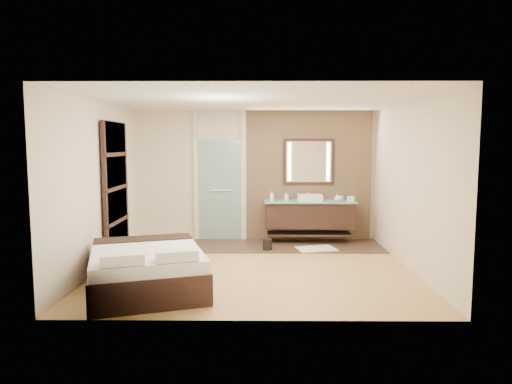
{
  "coord_description": "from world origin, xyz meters",
  "views": [
    {
      "loc": [
        0.09,
        -7.3,
        2.03
      ],
      "look_at": [
        0.02,
        0.6,
        1.18
      ],
      "focal_mm": 32.0,
      "sensor_mm": 36.0,
      "label": 1
    }
  ],
  "objects_px": {
    "vanity": "(309,215)",
    "mirror_unit": "(309,162)",
    "bed": "(147,269)",
    "waste_bin": "(267,245)"
  },
  "relations": [
    {
      "from": "waste_bin",
      "to": "bed",
      "type": "bearing_deg",
      "value": -125.75
    },
    {
      "from": "bed",
      "to": "waste_bin",
      "type": "distance_m",
      "value": 2.93
    },
    {
      "from": "mirror_unit",
      "to": "bed",
      "type": "distance_m",
      "value": 4.41
    },
    {
      "from": "vanity",
      "to": "bed",
      "type": "xyz_separation_m",
      "value": [
        -2.58,
        -3.07,
        -0.28
      ]
    },
    {
      "from": "vanity",
      "to": "waste_bin",
      "type": "height_order",
      "value": "vanity"
    },
    {
      "from": "vanity",
      "to": "waste_bin",
      "type": "xyz_separation_m",
      "value": [
        -0.87,
        -0.7,
        -0.47
      ]
    },
    {
      "from": "vanity",
      "to": "waste_bin",
      "type": "distance_m",
      "value": 1.21
    },
    {
      "from": "mirror_unit",
      "to": "waste_bin",
      "type": "bearing_deg",
      "value": -132.77
    },
    {
      "from": "vanity",
      "to": "mirror_unit",
      "type": "height_order",
      "value": "mirror_unit"
    },
    {
      "from": "mirror_unit",
      "to": "bed",
      "type": "bearing_deg",
      "value": -127.88
    }
  ]
}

